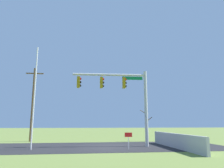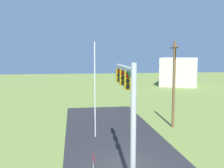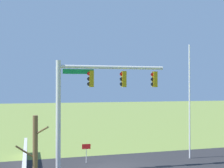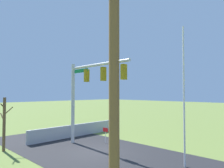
# 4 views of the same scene
# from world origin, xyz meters

# --- Properties ---
(road_surface) EXTENTS (28.00, 8.00, 0.01)m
(road_surface) POSITION_xyz_m (-4.00, 0.00, 0.01)
(road_surface) COLOR #232326
(road_surface) RESTS_ON ground_plane
(retaining_fence) EXTENTS (0.20, 8.99, 1.12)m
(retaining_fence) POSITION_xyz_m (5.13, -1.89, 0.56)
(retaining_fence) COLOR #A8A8AD
(retaining_fence) RESTS_ON ground_plane
(signal_mast) EXTENTS (6.48, 0.62, 6.43)m
(signal_mast) POSITION_xyz_m (1.40, -0.33, 4.57)
(signal_mast) COLOR #B2B5BA
(signal_mast) RESTS_ON ground_plane
(flagpole) EXTENTS (0.10, 0.10, 7.85)m
(flagpole) POSITION_xyz_m (-5.76, -1.53, 3.92)
(flagpole) COLOR silver
(flagpole) RESTS_ON ground_plane
(bare_tree) EXTENTS (1.27, 1.02, 3.75)m
(bare_tree) POSITION_xyz_m (4.68, 4.39, 1.94)
(bare_tree) COLOR brown
(bare_tree) RESTS_ON ground_plane
(open_sign) EXTENTS (0.56, 0.04, 1.22)m
(open_sign) POSITION_xyz_m (1.34, -2.25, 0.91)
(open_sign) COLOR silver
(open_sign) RESTS_ON ground_plane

